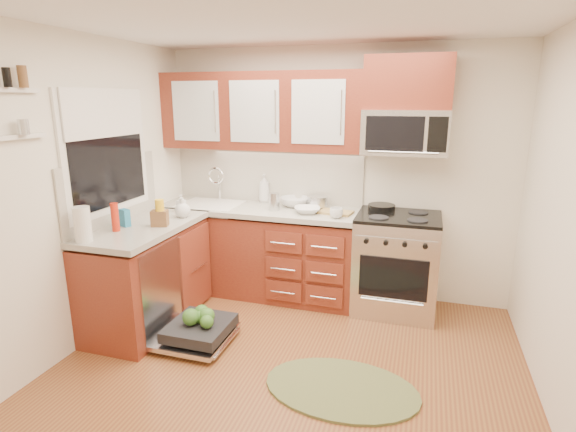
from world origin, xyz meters
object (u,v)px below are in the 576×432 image
(microwave, at_px, (405,132))
(rug, at_px, (341,388))
(dishwasher, at_px, (196,332))
(skillet, at_px, (382,207))
(upper_cabinets, at_px, (261,111))
(bowl_b, at_px, (295,202))
(range, at_px, (396,263))
(stock_pot, at_px, (317,202))
(cup, at_px, (336,213))
(paper_towel_roll, at_px, (83,224))
(bowl_a, at_px, (307,210))
(cutting_board, at_px, (336,212))
(sink, at_px, (211,216))

(microwave, distance_m, rug, 2.29)
(microwave, height_order, dishwasher, microwave)
(skillet, bearing_deg, upper_cabinets, -178.34)
(bowl_b, bearing_deg, microwave, -2.13)
(range, distance_m, stock_pot, 0.97)
(cup, bearing_deg, stock_pot, 128.32)
(dishwasher, xyz_separation_m, paper_towel_roll, (-0.74, -0.32, 0.96))
(microwave, height_order, bowl_a, microwave)
(upper_cabinets, relative_size, rug, 1.87)
(stock_pot, distance_m, paper_towel_roll, 2.17)
(upper_cabinets, distance_m, stock_pot, 1.07)
(skillet, xyz_separation_m, bowl_a, (-0.68, -0.26, -0.02))
(rug, bearing_deg, cutting_board, 103.74)
(paper_towel_roll, distance_m, bowl_b, 2.03)
(rug, height_order, stock_pot, stock_pot)
(cutting_board, distance_m, cup, 0.18)
(microwave, relative_size, cup, 6.22)
(microwave, distance_m, paper_towel_roll, 2.84)
(dishwasher, relative_size, cutting_board, 2.25)
(upper_cabinets, distance_m, bowl_b, 0.97)
(upper_cabinets, distance_m, rug, 2.68)
(paper_towel_roll, bearing_deg, cup, 36.36)
(range, relative_size, rug, 0.87)
(skillet, height_order, cutting_board, skillet)
(cutting_board, height_order, cup, cup)
(cutting_board, distance_m, paper_towel_roll, 2.22)
(range, bearing_deg, microwave, 90.00)
(dishwasher, bearing_deg, stock_pot, 60.29)
(rug, relative_size, stock_pot, 5.28)
(sink, relative_size, cutting_board, 1.99)
(bowl_a, height_order, cup, cup)
(microwave, relative_size, sink, 1.23)
(range, bearing_deg, stock_pot, 169.85)
(dishwasher, height_order, rug, dishwasher)
(upper_cabinets, distance_m, skillet, 1.52)
(sink, distance_m, bowl_b, 0.91)
(bowl_b, xyz_separation_m, cup, (0.50, -0.34, 0.00))
(dishwasher, relative_size, rug, 0.64)
(range, xyz_separation_m, sink, (-1.93, -0.01, 0.33))
(rug, relative_size, skillet, 4.22)
(paper_towel_roll, relative_size, bowl_b, 0.93)
(microwave, distance_m, bowl_b, 1.28)
(skillet, distance_m, cup, 0.52)
(cutting_board, bearing_deg, skillet, 24.38)
(microwave, bearing_deg, sink, -176.15)
(cutting_board, xyz_separation_m, cup, (0.04, -0.17, 0.04))
(sink, bearing_deg, upper_cabinets, 16.45)
(paper_towel_roll, relative_size, cup, 2.26)
(bowl_a, bearing_deg, paper_towel_roll, -136.04)
(cutting_board, bearing_deg, upper_cabinets, 169.42)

